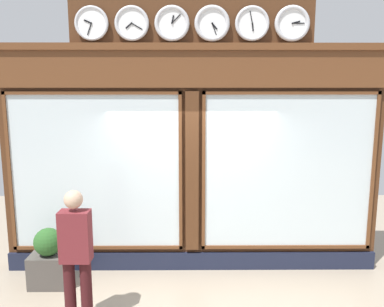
# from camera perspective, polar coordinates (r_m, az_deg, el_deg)

# --- Properties ---
(shop_facade) EXTENTS (5.88, 0.42, 4.08)m
(shop_facade) POSITION_cam_1_polar(r_m,az_deg,el_deg) (6.29, 0.00, -0.30)
(shop_facade) COLOR #4C2B16
(shop_facade) RESTS_ON ground_plane
(pedestrian) EXTENTS (0.36, 0.23, 1.69)m
(pedestrian) POSITION_cam_1_polar(r_m,az_deg,el_deg) (5.18, -15.90, -13.12)
(pedestrian) COLOR #3A1316
(pedestrian) RESTS_ON ground_plane
(planter_box) EXTENTS (0.56, 0.36, 0.48)m
(planter_box) POSITION_cam_1_polar(r_m,az_deg,el_deg) (6.46, -19.27, -15.20)
(planter_box) COLOR #4C4742
(planter_box) RESTS_ON ground_plane
(planter_shrub) EXTENTS (0.40, 0.40, 0.40)m
(planter_shrub) POSITION_cam_1_polar(r_m,az_deg,el_deg) (6.29, -19.50, -11.58)
(planter_shrub) COLOR #285623
(planter_shrub) RESTS_ON planter_box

